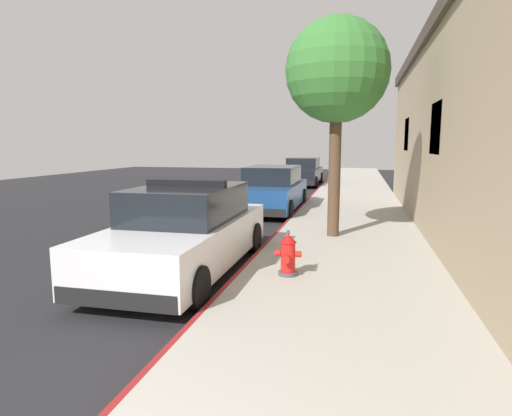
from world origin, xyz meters
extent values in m
cube|color=#232326|center=(-4.27, 10.00, -0.10)|extent=(33.34, 60.00, 0.20)
cube|color=#ADA89E|center=(1.73, 10.00, 0.07)|extent=(3.45, 60.00, 0.15)
cube|color=maroon|center=(-0.04, 10.00, 0.07)|extent=(0.08, 60.00, 0.15)
cube|color=black|center=(3.48, 8.65, 2.66)|extent=(0.06, 1.30, 1.10)
cube|color=black|center=(3.48, 14.58, 2.66)|extent=(0.06, 1.30, 1.10)
cube|color=white|center=(-1.12, 5.91, 0.58)|extent=(1.84, 4.80, 0.76)
cube|color=black|center=(-1.12, 6.06, 1.26)|extent=(1.64, 2.50, 0.60)
cube|color=black|center=(-1.12, 3.57, 0.32)|extent=(1.76, 0.16, 0.24)
cube|color=black|center=(-1.12, 8.25, 0.32)|extent=(1.76, 0.16, 0.24)
cylinder|color=black|center=(-1.98, 7.61, 0.32)|extent=(0.22, 0.64, 0.64)
cylinder|color=black|center=(-0.26, 7.61, 0.32)|extent=(0.22, 0.64, 0.64)
cylinder|color=black|center=(-1.98, 4.21, 0.32)|extent=(0.22, 0.64, 0.64)
cylinder|color=black|center=(-0.26, 4.21, 0.32)|extent=(0.22, 0.64, 0.64)
cube|color=black|center=(-1.12, 6.01, 1.62)|extent=(1.48, 0.20, 0.12)
cube|color=red|center=(-1.47, 6.01, 1.62)|extent=(0.44, 0.18, 0.11)
cube|color=#1E33E0|center=(-0.77, 6.01, 1.62)|extent=(0.44, 0.18, 0.11)
cube|color=navy|center=(-1.02, 13.45, 0.58)|extent=(1.84, 4.80, 0.76)
cube|color=black|center=(-1.02, 13.60, 1.26)|extent=(1.64, 2.50, 0.60)
cube|color=black|center=(-1.02, 11.11, 0.32)|extent=(1.76, 0.16, 0.24)
cube|color=black|center=(-1.02, 15.79, 0.32)|extent=(1.76, 0.16, 0.24)
cylinder|color=black|center=(-1.88, 15.15, 0.32)|extent=(0.22, 0.64, 0.64)
cylinder|color=black|center=(-0.16, 15.15, 0.32)|extent=(0.22, 0.64, 0.64)
cylinder|color=black|center=(-1.88, 11.75, 0.32)|extent=(0.22, 0.64, 0.64)
cylinder|color=black|center=(-0.16, 11.75, 0.32)|extent=(0.22, 0.64, 0.64)
cube|color=black|center=(-1.21, 23.50, 0.58)|extent=(1.84, 4.80, 0.76)
cube|color=black|center=(-1.21, 23.65, 1.26)|extent=(1.64, 2.50, 0.60)
cube|color=black|center=(-1.21, 21.16, 0.32)|extent=(1.76, 0.16, 0.24)
cube|color=black|center=(-1.21, 25.84, 0.32)|extent=(1.76, 0.16, 0.24)
cylinder|color=black|center=(-2.07, 25.20, 0.32)|extent=(0.22, 0.64, 0.64)
cylinder|color=black|center=(-0.35, 25.20, 0.32)|extent=(0.22, 0.64, 0.64)
cylinder|color=black|center=(-2.07, 21.80, 0.32)|extent=(0.22, 0.64, 0.64)
cylinder|color=black|center=(-0.35, 21.80, 0.32)|extent=(0.22, 0.64, 0.64)
cylinder|color=#4C4C51|center=(0.81, 5.66, 0.18)|extent=(0.32, 0.32, 0.06)
cylinder|color=red|center=(0.81, 5.66, 0.46)|extent=(0.24, 0.24, 0.50)
cone|color=red|center=(0.81, 5.66, 0.78)|extent=(0.28, 0.28, 0.14)
cylinder|color=#4C4C51|center=(0.81, 5.66, 0.88)|extent=(0.05, 0.05, 0.06)
cylinder|color=red|center=(0.64, 5.66, 0.52)|extent=(0.10, 0.10, 0.10)
cylinder|color=red|center=(0.98, 5.66, 0.52)|extent=(0.10, 0.10, 0.10)
cylinder|color=red|center=(0.81, 5.48, 0.47)|extent=(0.13, 0.12, 0.13)
cylinder|color=brown|center=(1.35, 9.06, 1.65)|extent=(0.28, 0.28, 3.00)
sphere|color=#387A33|center=(1.35, 9.06, 3.98)|extent=(2.37, 2.37, 2.37)
camera|label=1|loc=(1.91, -1.31, 2.32)|focal=30.48mm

